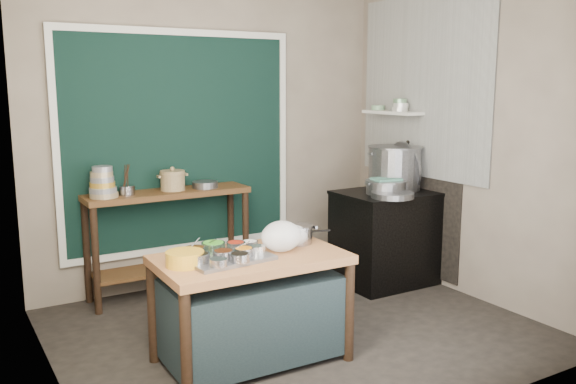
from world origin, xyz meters
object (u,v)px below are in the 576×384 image
saucepan (297,234)px  prep_table (251,309)px  yellow_basin (185,259)px  stock_pot (394,168)px  utensil_cup (127,190)px  back_counter (169,243)px  condiment_tray (227,258)px  ceramic_crock (173,182)px  steamer (386,187)px  stove_block (387,239)px

saucepan → prep_table: bearing=-149.6°
yellow_basin → saucepan: bearing=7.1°
stock_pot → utensil_cup: bearing=165.3°
back_counter → utensil_cup: size_ratio=10.84×
back_counter → saucepan: (0.44, -1.47, 0.34)m
prep_table → yellow_basin: 0.63m
yellow_basin → saucepan: (0.89, 0.11, 0.02)m
back_counter → condiment_tray: bearing=-96.3°
ceramic_crock → steamer: size_ratio=0.59×
saucepan → stock_pot: stock_pot is taller
stove_block → condiment_tray: bearing=-157.4°
utensil_cup → steamer: utensil_cup is taller
back_counter → steamer: steamer is taller
back_counter → saucepan: size_ratio=6.04×
utensil_cup → steamer: (2.17, -0.79, -0.05)m
stove_block → saucepan: 1.69m
condiment_tray → yellow_basin: bearing=176.8°
utensil_cup → steamer: bearing=-19.9°
condiment_tray → saucepan: size_ratio=2.28×
yellow_basin → ceramic_crock: bearing=72.1°
prep_table → ceramic_crock: ceramic_crock is taller
condiment_tray → saucepan: 0.63m
stove_block → stock_pot: (0.13, 0.08, 0.66)m
yellow_basin → utensil_cup: bearing=86.5°
yellow_basin → prep_table: bearing=-0.1°
stock_pot → steamer: 0.31m
ceramic_crock → back_counter: bearing=177.0°
condiment_tray → steamer: size_ratio=1.39×
back_counter → stove_block: back_counter is taller
condiment_tray → ceramic_crock: bearing=81.9°
steamer → prep_table: bearing=-156.8°
ceramic_crock → stock_pot: (1.98, -0.65, 0.06)m
back_counter → stove_block: size_ratio=1.61×
back_counter → yellow_basin: back_counter is taller
stove_block → condiment_tray: stove_block is taller
ceramic_crock → steamer: (1.76, -0.80, -0.08)m
condiment_tray → utensil_cup: 1.60m
utensil_cup → ceramic_crock: 0.42m
prep_table → stock_pot: stock_pot is taller
saucepan → condiment_tray: bearing=-152.5°
ceramic_crock → stock_pot: size_ratio=0.44×
prep_table → stove_block: size_ratio=1.39×
saucepan → ceramic_crock: size_ratio=1.04×
condiment_tray → stove_block: bearing=22.6°
condiment_tray → utensil_cup: bearing=96.8°
saucepan → ceramic_crock: ceramic_crock is taller
yellow_basin → stock_pot: bearing=20.4°
condiment_tray → ceramic_crock: size_ratio=2.37×
saucepan → ceramic_crock: 1.53m
yellow_basin → saucepan: size_ratio=1.01×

